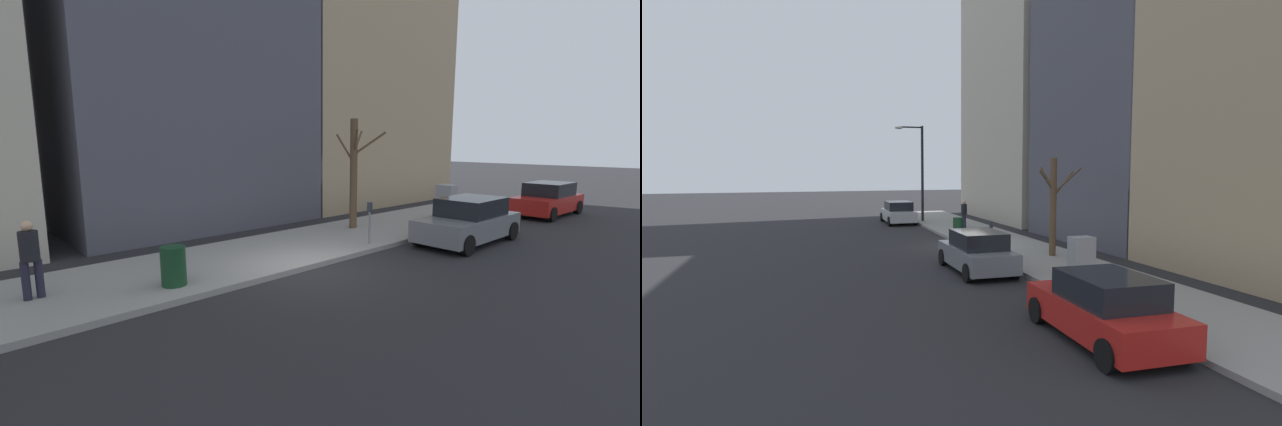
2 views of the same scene
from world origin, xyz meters
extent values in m
plane|color=#232326|center=(0.00, 0.00, 0.00)|extent=(120.00, 120.00, 0.00)
cube|color=gray|center=(2.00, 0.00, 0.07)|extent=(4.00, 36.00, 0.15)
cube|color=red|center=(-1.07, -13.75, 0.57)|extent=(1.92, 4.25, 0.70)
cube|color=black|center=(-1.07, -13.95, 1.22)|extent=(1.66, 2.25, 0.60)
cylinder|color=black|center=(-1.87, -12.18, 0.32)|extent=(0.24, 0.65, 0.64)
cylinder|color=black|center=(-0.17, -12.23, 0.32)|extent=(0.24, 0.65, 0.64)
cylinder|color=black|center=(-1.96, -15.28, 0.32)|extent=(0.24, 0.65, 0.64)
cylinder|color=black|center=(-0.26, -15.33, 0.32)|extent=(0.24, 0.65, 0.64)
cube|color=slate|center=(-1.29, -5.97, 0.57)|extent=(1.80, 4.20, 0.70)
cube|color=black|center=(-1.29, -6.17, 1.22)|extent=(1.60, 2.20, 0.60)
cylinder|color=black|center=(-2.14, -4.42, 0.32)|extent=(0.22, 0.64, 0.64)
cylinder|color=black|center=(-0.44, -4.43, 0.32)|extent=(0.22, 0.64, 0.64)
cylinder|color=black|center=(-2.14, -7.52, 0.32)|extent=(0.22, 0.64, 0.64)
cylinder|color=black|center=(-0.44, -7.53, 0.32)|extent=(0.22, 0.64, 0.64)
cube|color=#B7B7BC|center=(-1.11, 10.78, 0.57)|extent=(1.83, 4.21, 0.70)
cube|color=black|center=(-1.11, 10.58, 1.22)|extent=(1.62, 2.21, 0.60)
cylinder|color=black|center=(-1.97, 12.32, 0.32)|extent=(0.22, 0.64, 0.64)
cylinder|color=black|center=(-0.27, 12.34, 0.32)|extent=(0.22, 0.64, 0.64)
cylinder|color=black|center=(-1.95, 9.22, 0.32)|extent=(0.22, 0.64, 0.64)
cylinder|color=black|center=(-0.25, 9.24, 0.32)|extent=(0.22, 0.64, 0.64)
cylinder|color=slate|center=(0.45, -2.95, 0.68)|extent=(0.07, 0.07, 1.05)
cube|color=#2D333D|center=(0.45, -2.95, 1.35)|extent=(0.14, 0.10, 0.30)
cube|color=#A8A399|center=(1.30, -8.94, 0.24)|extent=(0.83, 0.61, 0.18)
cube|color=#939399|center=(1.30, -8.94, 0.96)|extent=(0.75, 0.55, 1.25)
cylinder|color=black|center=(0.55, 10.48, 3.40)|extent=(0.18, 0.18, 6.50)
cylinder|color=black|center=(-0.25, 10.48, 6.55)|extent=(1.60, 0.10, 0.10)
ellipsoid|color=beige|center=(-1.05, 10.48, 6.50)|extent=(0.56, 0.32, 0.20)
cylinder|color=brown|center=(2.60, -4.52, 2.19)|extent=(0.28, 0.28, 4.07)
cylinder|color=brown|center=(2.10, -4.82, 3.33)|extent=(0.99, 0.76, 0.88)
cylinder|color=brown|center=(2.94, -5.06, 3.29)|extent=(0.63, 1.18, 1.10)
cylinder|color=brown|center=(3.04, -4.52, 3.13)|extent=(0.95, 0.09, 1.11)
cylinder|color=brown|center=(2.38, -4.37, 3.38)|extent=(0.51, 0.39, 0.97)
cylinder|color=#14381E|center=(0.90, 3.35, 0.60)|extent=(0.56, 0.56, 0.90)
cylinder|color=#1E1E2D|center=(2.07, 5.75, 0.56)|extent=(0.16, 0.16, 0.82)
cylinder|color=#1E1E2D|center=(2.06, 5.99, 0.56)|extent=(0.16, 0.16, 0.82)
cylinder|color=black|center=(2.07, 5.87, 1.28)|extent=(0.36, 0.36, 0.62)
sphere|color=tan|center=(2.07, 5.87, 1.70)|extent=(0.22, 0.22, 0.22)
cube|color=#4C4C56|center=(10.32, -0.85, 7.85)|extent=(9.63, 9.63, 15.70)
cube|color=#BCB29E|center=(11.67, 11.10, 12.83)|extent=(12.34, 12.34, 25.65)
camera|label=1|loc=(-8.23, 7.32, 3.39)|focal=24.00mm
camera|label=2|loc=(-7.31, -23.07, 3.83)|focal=28.00mm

